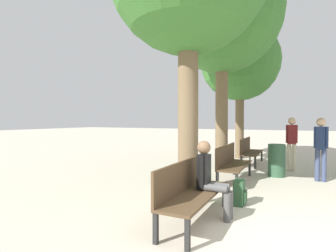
# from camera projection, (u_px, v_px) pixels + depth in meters

# --- Properties ---
(ground_plane) EXTENTS (80.00, 80.00, 0.00)m
(ground_plane) POSITION_uv_depth(u_px,v_px,m) (300.00, 251.00, 3.15)
(ground_plane) COLOR beige
(bench_row_0) EXTENTS (0.53, 1.89, 0.93)m
(bench_row_0) POSITION_uv_depth(u_px,v_px,m) (190.00, 188.00, 4.09)
(bench_row_0) COLOR #4C3823
(bench_row_0) RESTS_ON ground_plane
(bench_row_1) EXTENTS (0.53, 1.89, 0.93)m
(bench_row_1) POSITION_uv_depth(u_px,v_px,m) (231.00, 161.00, 6.71)
(bench_row_1) COLOR #4C3823
(bench_row_1) RESTS_ON ground_plane
(bench_row_2) EXTENTS (0.53, 1.89, 0.93)m
(bench_row_2) POSITION_uv_depth(u_px,v_px,m) (249.00, 150.00, 9.33)
(bench_row_2) COLOR #4C3823
(bench_row_2) RESTS_ON ground_plane
(tree_row_1) EXTENTS (3.67, 3.67, 6.73)m
(tree_row_1) POSITION_uv_depth(u_px,v_px,m) (222.00, 15.00, 8.13)
(tree_row_1) COLOR brown
(tree_row_1) RESTS_ON ground_plane
(tree_row_2) EXTENTS (3.21, 3.21, 5.59)m
(tree_row_2) POSITION_uv_depth(u_px,v_px,m) (240.00, 62.00, 10.78)
(tree_row_2) COLOR brown
(tree_row_2) RESTS_ON ground_plane
(person_seated) EXTENTS (0.57, 0.33, 1.24)m
(person_seated) POSITION_uv_depth(u_px,v_px,m) (210.00, 177.00, 4.25)
(person_seated) COLOR #4C4C4C
(person_seated) RESTS_ON ground_plane
(backpack) EXTENTS (0.22, 0.31, 0.47)m
(backpack) POSITION_uv_depth(u_px,v_px,m) (240.00, 193.00, 4.87)
(backpack) COLOR #284C2D
(backpack) RESTS_ON ground_plane
(pedestrian_mid) EXTENTS (0.34, 0.23, 1.66)m
(pedestrian_mid) POSITION_uv_depth(u_px,v_px,m) (292.00, 140.00, 8.14)
(pedestrian_mid) COLOR beige
(pedestrian_mid) RESTS_ON ground_plane
(pedestrian_far) EXTENTS (0.33, 0.27, 1.64)m
(pedestrian_far) POSITION_uv_depth(u_px,v_px,m) (321.00, 145.00, 6.71)
(pedestrian_far) COLOR #384260
(pedestrian_far) RESTS_ON ground_plane
(trash_bin) EXTENTS (0.46, 0.46, 0.90)m
(trash_bin) POSITION_uv_depth(u_px,v_px,m) (277.00, 160.00, 7.34)
(trash_bin) COLOR #2D5138
(trash_bin) RESTS_ON ground_plane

